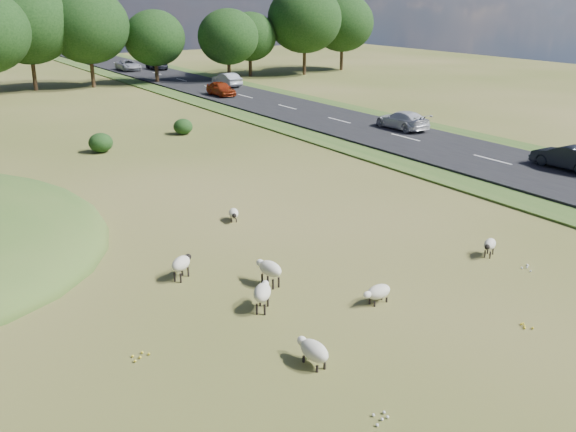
{
  "coord_description": "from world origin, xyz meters",
  "views": [
    {
      "loc": [
        -12.31,
        -18.16,
        10.11
      ],
      "look_at": [
        2.0,
        4.0,
        1.0
      ],
      "focal_mm": 40.0,
      "sensor_mm": 36.0,
      "label": 1
    }
  ],
  "objects_px": {
    "car_4": "(402,120)",
    "car_3": "(221,89)",
    "sheep_0": "(234,213)",
    "car_0": "(227,80)",
    "sheep_3": "(378,292)",
    "sheep_2": "(181,263)",
    "sheep_4": "(270,269)",
    "sheep_1": "(262,292)",
    "car_5": "(568,157)",
    "sheep_6": "(313,350)",
    "car_2": "(157,64)",
    "sheep_5": "(490,244)",
    "car_1": "(128,65)"
  },
  "relations": [
    {
      "from": "sheep_1",
      "to": "car_5",
      "type": "xyz_separation_m",
      "value": [
        24.34,
        5.34,
        0.32
      ]
    },
    {
      "from": "sheep_5",
      "to": "sheep_6",
      "type": "xyz_separation_m",
      "value": [
        -10.7,
        -2.78,
        -0.03
      ]
    },
    {
      "from": "car_0",
      "to": "car_1",
      "type": "height_order",
      "value": "car_0"
    },
    {
      "from": "sheep_4",
      "to": "car_3",
      "type": "xyz_separation_m",
      "value": [
        19.33,
        41.43,
        0.31
      ]
    },
    {
      "from": "car_2",
      "to": "car_5",
      "type": "bearing_deg",
      "value": 90.0
    },
    {
      "from": "sheep_3",
      "to": "sheep_5",
      "type": "xyz_separation_m",
      "value": [
        6.59,
        0.78,
        0.08
      ]
    },
    {
      "from": "sheep_3",
      "to": "car_0",
      "type": "distance_m",
      "value": 54.75
    },
    {
      "from": "sheep_2",
      "to": "car_5",
      "type": "xyz_separation_m",
      "value": [
        25.6,
        1.52,
        0.35
      ]
    },
    {
      "from": "sheep_0",
      "to": "car_0",
      "type": "height_order",
      "value": "car_0"
    },
    {
      "from": "sheep_0",
      "to": "sheep_6",
      "type": "xyz_separation_m",
      "value": [
        -4.0,
        -12.26,
        0.11
      ]
    },
    {
      "from": "car_1",
      "to": "car_4",
      "type": "relative_size",
      "value": 1.07
    },
    {
      "from": "sheep_4",
      "to": "car_0",
      "type": "height_order",
      "value": "car_0"
    },
    {
      "from": "sheep_1",
      "to": "sheep_2",
      "type": "xyz_separation_m",
      "value": [
        -1.26,
        3.82,
        -0.03
      ]
    },
    {
      "from": "car_3",
      "to": "car_5",
      "type": "bearing_deg",
      "value": -84.23
    },
    {
      "from": "car_1",
      "to": "car_5",
      "type": "distance_m",
      "value": 65.53
    },
    {
      "from": "sheep_3",
      "to": "car_5",
      "type": "distance_m",
      "value": 21.94
    },
    {
      "from": "sheep_2",
      "to": "sheep_6",
      "type": "height_order",
      "value": "sheep_2"
    },
    {
      "from": "sheep_2",
      "to": "car_0",
      "type": "distance_m",
      "value": 51.85
    },
    {
      "from": "car_2",
      "to": "car_4",
      "type": "distance_m",
      "value": 50.1
    },
    {
      "from": "car_5",
      "to": "sheep_1",
      "type": "bearing_deg",
      "value": 12.38
    },
    {
      "from": "car_0",
      "to": "sheep_0",
      "type": "bearing_deg",
      "value": 62.68
    },
    {
      "from": "sheep_0",
      "to": "sheep_2",
      "type": "relative_size",
      "value": 0.89
    },
    {
      "from": "sheep_4",
      "to": "car_4",
      "type": "relative_size",
      "value": 0.28
    },
    {
      "from": "sheep_6",
      "to": "car_0",
      "type": "height_order",
      "value": "car_0"
    },
    {
      "from": "sheep_2",
      "to": "sheep_0",
      "type": "bearing_deg",
      "value": 6.97
    },
    {
      "from": "sheep_5",
      "to": "sheep_6",
      "type": "bearing_deg",
      "value": -12.71
    },
    {
      "from": "sheep_3",
      "to": "sheep_4",
      "type": "distance_m",
      "value": 4.06
    },
    {
      "from": "sheep_2",
      "to": "sheep_6",
      "type": "bearing_deg",
      "value": -122.33
    },
    {
      "from": "sheep_6",
      "to": "car_3",
      "type": "height_order",
      "value": "car_3"
    },
    {
      "from": "sheep_6",
      "to": "sheep_4",
      "type": "bearing_deg",
      "value": -20.52
    },
    {
      "from": "sheep_4",
      "to": "sheep_6",
      "type": "relative_size",
      "value": 1.01
    },
    {
      "from": "car_4",
      "to": "car_3",
      "type": "bearing_deg",
      "value": -80.7
    },
    {
      "from": "sheep_1",
      "to": "car_4",
      "type": "distance_m",
      "value": 31.37
    },
    {
      "from": "car_5",
      "to": "car_3",
      "type": "bearing_deg",
      "value": -84.23
    },
    {
      "from": "sheep_0",
      "to": "sheep_3",
      "type": "distance_m",
      "value": 10.27
    },
    {
      "from": "sheep_4",
      "to": "sheep_5",
      "type": "distance_m",
      "value": 9.3
    },
    {
      "from": "sheep_6",
      "to": "car_0",
      "type": "bearing_deg",
      "value": -27.51
    },
    {
      "from": "sheep_3",
      "to": "car_4",
      "type": "relative_size",
      "value": 0.25
    },
    {
      "from": "sheep_4",
      "to": "car_4",
      "type": "xyz_separation_m",
      "value": [
        23.13,
        18.24,
        0.29
      ]
    },
    {
      "from": "car_2",
      "to": "sheep_2",
      "type": "bearing_deg",
      "value": 68.82
    },
    {
      "from": "sheep_3",
      "to": "car_4",
      "type": "xyz_separation_m",
      "value": [
        20.76,
        21.53,
        0.52
      ]
    },
    {
      "from": "sheep_6",
      "to": "car_3",
      "type": "xyz_separation_m",
      "value": [
        21.07,
        46.72,
        0.49
      ]
    },
    {
      "from": "car_2",
      "to": "car_4",
      "type": "bearing_deg",
      "value": 90.0
    },
    {
      "from": "car_1",
      "to": "car_4",
      "type": "distance_m",
      "value": 51.13
    },
    {
      "from": "sheep_5",
      "to": "car_5",
      "type": "xyz_separation_m",
      "value": [
        14.17,
        6.3,
        0.45
      ]
    },
    {
      "from": "sheep_0",
      "to": "car_0",
      "type": "relative_size",
      "value": 0.23
    },
    {
      "from": "sheep_2",
      "to": "car_3",
      "type": "height_order",
      "value": "car_3"
    },
    {
      "from": "sheep_0",
      "to": "car_1",
      "type": "height_order",
      "value": "car_1"
    },
    {
      "from": "sheep_5",
      "to": "sheep_0",
      "type": "bearing_deg",
      "value": -82.07
    },
    {
      "from": "sheep_6",
      "to": "sheep_1",
      "type": "bearing_deg",
      "value": -10.26
    }
  ]
}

